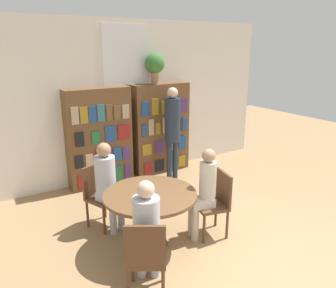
{
  "coord_description": "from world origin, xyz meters",
  "views": [
    {
      "loc": [
        -2.64,
        -2.2,
        2.52
      ],
      "look_at": [
        -0.06,
        1.93,
        1.05
      ],
      "focal_mm": 35.0,
      "sensor_mm": 36.0,
      "label": 1
    }
  ],
  "objects_px": {
    "reading_table": "(150,202)",
    "librarian_standing": "(172,124)",
    "bookshelf_right": "(161,129)",
    "chair_near_camera": "(146,255)",
    "seated_reader_back": "(147,227)",
    "seated_reader_left": "(107,181)",
    "seated_reader_right": "(204,189)",
    "chair_left_side": "(100,192)",
    "chair_far_side": "(216,200)",
    "flower_vase": "(155,65)",
    "bookshelf_left": "(99,138)"
  },
  "relations": [
    {
      "from": "chair_near_camera",
      "to": "chair_far_side",
      "type": "xyz_separation_m",
      "value": [
        1.39,
        0.57,
        0.0
      ]
    },
    {
      "from": "chair_near_camera",
      "to": "reading_table",
      "type": "bearing_deg",
      "value": 90.0
    },
    {
      "from": "reading_table",
      "to": "seated_reader_right",
      "type": "relative_size",
      "value": 0.95
    },
    {
      "from": "seated_reader_right",
      "to": "librarian_standing",
      "type": "distance_m",
      "value": 2.1
    },
    {
      "from": "chair_near_camera",
      "to": "seated_reader_left",
      "type": "bearing_deg",
      "value": 113.95
    },
    {
      "from": "chair_far_side",
      "to": "seated_reader_right",
      "type": "relative_size",
      "value": 0.72
    },
    {
      "from": "bookshelf_right",
      "to": "chair_far_side",
      "type": "xyz_separation_m",
      "value": [
        -0.6,
        -2.48,
        -0.4
      ]
    },
    {
      "from": "seated_reader_left",
      "to": "librarian_standing",
      "type": "height_order",
      "value": "librarian_standing"
    },
    {
      "from": "reading_table",
      "to": "seated_reader_left",
      "type": "xyz_separation_m",
      "value": [
        -0.29,
        0.7,
        0.11
      ]
    },
    {
      "from": "reading_table",
      "to": "seated_reader_left",
      "type": "bearing_deg",
      "value": 112.41
    },
    {
      "from": "bookshelf_left",
      "to": "flower_vase",
      "type": "xyz_separation_m",
      "value": [
        1.18,
        0.0,
        1.27
      ]
    },
    {
      "from": "chair_left_side",
      "to": "seated_reader_back",
      "type": "xyz_separation_m",
      "value": [
        -0.04,
        -1.5,
        0.21
      ]
    },
    {
      "from": "bookshelf_left",
      "to": "chair_near_camera",
      "type": "height_order",
      "value": "bookshelf_left"
    },
    {
      "from": "chair_left_side",
      "to": "seated_reader_back",
      "type": "height_order",
      "value": "seated_reader_back"
    },
    {
      "from": "bookshelf_right",
      "to": "seated_reader_back",
      "type": "relative_size",
      "value": 1.44
    },
    {
      "from": "chair_left_side",
      "to": "seated_reader_right",
      "type": "distance_m",
      "value": 1.5
    },
    {
      "from": "chair_left_side",
      "to": "chair_far_side",
      "type": "bearing_deg",
      "value": 117.0
    },
    {
      "from": "librarian_standing",
      "to": "seated_reader_left",
      "type": "bearing_deg",
      "value": -148.73
    },
    {
      "from": "flower_vase",
      "to": "chair_far_side",
      "type": "relative_size",
      "value": 0.64
    },
    {
      "from": "chair_left_side",
      "to": "seated_reader_right",
      "type": "height_order",
      "value": "seated_reader_right"
    },
    {
      "from": "bookshelf_left",
      "to": "reading_table",
      "type": "bearing_deg",
      "value": -94.96
    },
    {
      "from": "reading_table",
      "to": "chair_far_side",
      "type": "height_order",
      "value": "chair_far_side"
    },
    {
      "from": "reading_table",
      "to": "librarian_standing",
      "type": "relative_size",
      "value": 0.66
    },
    {
      "from": "bookshelf_right",
      "to": "chair_near_camera",
      "type": "height_order",
      "value": "bookshelf_right"
    },
    {
      "from": "bookshelf_right",
      "to": "librarian_standing",
      "type": "xyz_separation_m",
      "value": [
        -0.04,
        -0.5,
        0.2
      ]
    },
    {
      "from": "bookshelf_right",
      "to": "chair_left_side",
      "type": "distance_m",
      "value": 2.36
    },
    {
      "from": "reading_table",
      "to": "chair_near_camera",
      "type": "xyz_separation_m",
      "value": [
        -0.49,
        -0.79,
        -0.11
      ]
    },
    {
      "from": "seated_reader_back",
      "to": "reading_table",
      "type": "bearing_deg",
      "value": 90.0
    },
    {
      "from": "flower_vase",
      "to": "seated_reader_right",
      "type": "xyz_separation_m",
      "value": [
        -0.66,
        -2.44,
        -1.48
      ]
    },
    {
      "from": "reading_table",
      "to": "bookshelf_left",
      "type": "bearing_deg",
      "value": 85.04
    },
    {
      "from": "chair_far_side",
      "to": "seated_reader_right",
      "type": "xyz_separation_m",
      "value": [
        -0.18,
        0.04,
        0.19
      ]
    },
    {
      "from": "seated_reader_right",
      "to": "bookshelf_right",
      "type": "bearing_deg",
      "value": -4.23
    },
    {
      "from": "chair_near_camera",
      "to": "seated_reader_right",
      "type": "xyz_separation_m",
      "value": [
        1.21,
        0.62,
        0.19
      ]
    },
    {
      "from": "bookshelf_left",
      "to": "chair_far_side",
      "type": "relative_size",
      "value": 2.01
    },
    {
      "from": "bookshelf_right",
      "to": "reading_table",
      "type": "bearing_deg",
      "value": -123.64
    },
    {
      "from": "flower_vase",
      "to": "seated_reader_left",
      "type": "xyz_separation_m",
      "value": [
        -1.67,
        -1.57,
        -1.44
      ]
    },
    {
      "from": "seated_reader_back",
      "to": "seated_reader_left",
      "type": "bearing_deg",
      "value": 117.04
    },
    {
      "from": "chair_near_camera",
      "to": "librarian_standing",
      "type": "relative_size",
      "value": 0.5
    },
    {
      "from": "chair_left_side",
      "to": "chair_near_camera",
      "type": "bearing_deg",
      "value": 63.0
    },
    {
      "from": "chair_far_side",
      "to": "seated_reader_back",
      "type": "xyz_separation_m",
      "value": [
        -1.3,
        -0.42,
        0.21
      ]
    },
    {
      "from": "seated_reader_right",
      "to": "chair_left_side",
      "type": "bearing_deg",
      "value": 59.73
    },
    {
      "from": "reading_table",
      "to": "chair_near_camera",
      "type": "relative_size",
      "value": 1.31
    },
    {
      "from": "reading_table",
      "to": "librarian_standing",
      "type": "xyz_separation_m",
      "value": [
        1.46,
        1.76,
        0.48
      ]
    },
    {
      "from": "flower_vase",
      "to": "chair_near_camera",
      "type": "distance_m",
      "value": 3.95
    },
    {
      "from": "chair_near_camera",
      "to": "chair_left_side",
      "type": "height_order",
      "value": "same"
    },
    {
      "from": "bookshelf_right",
      "to": "librarian_standing",
      "type": "height_order",
      "value": "bookshelf_right"
    },
    {
      "from": "flower_vase",
      "to": "bookshelf_right",
      "type": "bearing_deg",
      "value": -2.04
    },
    {
      "from": "chair_near_camera",
      "to": "chair_left_side",
      "type": "xyz_separation_m",
      "value": [
        0.13,
        1.65,
        0.0
      ]
    },
    {
      "from": "bookshelf_right",
      "to": "flower_vase",
      "type": "distance_m",
      "value": 1.28
    },
    {
      "from": "chair_near_camera",
      "to": "chair_left_side",
      "type": "distance_m",
      "value": 1.66
    }
  ]
}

